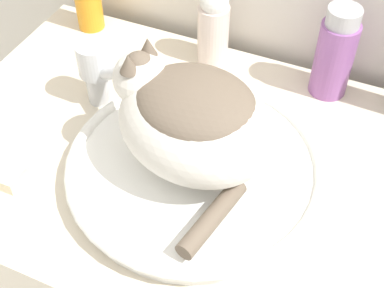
% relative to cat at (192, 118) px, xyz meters
% --- Properties ---
extents(vanity_counter, '(1.02, 0.62, 0.83)m').
position_rel_cat_xyz_m(vanity_counter, '(0.03, 0.04, -0.55)').
color(vanity_counter, beige).
rests_on(vanity_counter, ground_plane).
extents(sink_basin, '(0.42, 0.42, 0.04)m').
position_rel_cat_xyz_m(sink_basin, '(0.01, -0.00, -0.11)').
color(sink_basin, white).
rests_on(sink_basin, vanity_counter).
extents(cat, '(0.28, 0.29, 0.18)m').
position_rel_cat_xyz_m(cat, '(0.00, 0.00, 0.00)').
color(cat, silver).
rests_on(cat, sink_basin).
extents(faucet, '(0.16, 0.09, 0.15)m').
position_rel_cat_xyz_m(faucet, '(-0.22, 0.10, -0.05)').
color(faucet, silver).
rests_on(faucet, vanity_counter).
extents(lotion_bottle_white, '(0.06, 0.06, 0.16)m').
position_rel_cat_xyz_m(lotion_bottle_white, '(-0.09, 0.30, -0.05)').
color(lotion_bottle_white, silver).
rests_on(lotion_bottle_white, vanity_counter).
extents(mouthwash_bottle, '(0.07, 0.07, 0.18)m').
position_rel_cat_xyz_m(mouthwash_bottle, '(0.15, 0.30, -0.05)').
color(mouthwash_bottle, '#93569E').
rests_on(mouthwash_bottle, vanity_counter).
extents(soap_bar, '(0.07, 0.05, 0.02)m').
position_rel_cat_xyz_m(soap_bar, '(-0.28, -0.13, -0.12)').
color(soap_bar, beige).
rests_on(soap_bar, vanity_counter).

